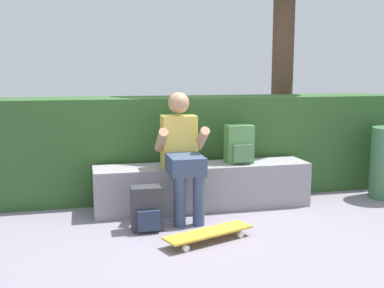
{
  "coord_description": "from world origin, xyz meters",
  "views": [
    {
      "loc": [
        -1.19,
        -4.09,
        1.41
      ],
      "look_at": [
        -0.14,
        0.35,
        0.7
      ],
      "focal_mm": 43.19,
      "sensor_mm": 36.0,
      "label": 1
    }
  ],
  "objects_px": {
    "bench_main": "(203,186)",
    "backpack_on_bench": "(239,145)",
    "person_skater": "(182,150)",
    "backpack_on_ground": "(147,209)",
    "skateboard_near_person": "(209,233)"
  },
  "relations": [
    {
      "from": "bench_main",
      "to": "backpack_on_ground",
      "type": "height_order",
      "value": "bench_main"
    },
    {
      "from": "bench_main",
      "to": "person_skater",
      "type": "distance_m",
      "value": 0.55
    },
    {
      "from": "bench_main",
      "to": "backpack_on_bench",
      "type": "relative_size",
      "value": 5.6
    },
    {
      "from": "bench_main",
      "to": "backpack_on_ground",
      "type": "bearing_deg",
      "value": -140.41
    },
    {
      "from": "skateboard_near_person",
      "to": "backpack_on_bench",
      "type": "distance_m",
      "value": 1.26
    },
    {
      "from": "backpack_on_bench",
      "to": "bench_main",
      "type": "bearing_deg",
      "value": 178.61
    },
    {
      "from": "bench_main",
      "to": "backpack_on_ground",
      "type": "distance_m",
      "value": 0.86
    },
    {
      "from": "backpack_on_ground",
      "to": "person_skater",
      "type": "bearing_deg",
      "value": 40.46
    },
    {
      "from": "backpack_on_bench",
      "to": "backpack_on_ground",
      "type": "relative_size",
      "value": 1.0
    },
    {
      "from": "skateboard_near_person",
      "to": "bench_main",
      "type": "bearing_deg",
      "value": 78.24
    },
    {
      "from": "bench_main",
      "to": "skateboard_near_person",
      "type": "relative_size",
      "value": 2.73
    },
    {
      "from": "bench_main",
      "to": "backpack_on_bench",
      "type": "height_order",
      "value": "backpack_on_bench"
    },
    {
      "from": "person_skater",
      "to": "backpack_on_bench",
      "type": "xyz_separation_m",
      "value": [
        0.66,
        0.2,
        -0.0
      ]
    },
    {
      "from": "bench_main",
      "to": "person_skater",
      "type": "height_order",
      "value": "person_skater"
    },
    {
      "from": "skateboard_near_person",
      "to": "backpack_on_ground",
      "type": "relative_size",
      "value": 2.05
    }
  ]
}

